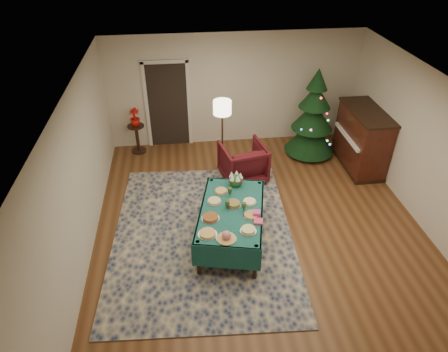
{
  "coord_description": "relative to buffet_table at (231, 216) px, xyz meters",
  "views": [
    {
      "loc": [
        -1.32,
        -5.41,
        4.96
      ],
      "look_at": [
        -0.61,
        0.55,
        0.91
      ],
      "focal_mm": 32.0,
      "sensor_mm": 36.0,
      "label": 1
    }
  ],
  "objects": [
    {
      "name": "doorway",
      "position": [
        -1.03,
        3.67,
        0.52
      ],
      "size": [
        1.08,
        0.04,
        2.16
      ],
      "color": "black",
      "rests_on": "ground"
    },
    {
      "name": "centerpiece",
      "position": [
        0.17,
        0.7,
        0.27
      ],
      "size": [
        0.26,
        0.26,
        0.3
      ],
      "color": "#1E4C1E",
      "rests_on": "buffet_table"
    },
    {
      "name": "goblet_0",
      "position": [
        0.02,
        0.38,
        0.23
      ],
      "size": [
        0.08,
        0.08,
        0.17
      ],
      "color": "#2D471E",
      "rests_on": "buffet_table"
    },
    {
      "name": "platter_3",
      "position": [
        -0.37,
        -0.19,
        0.17
      ],
      "size": [
        0.3,
        0.3,
        0.05
      ],
      "color": "silver",
      "rests_on": "buffet_table"
    },
    {
      "name": "goblet_1",
      "position": [
        0.2,
        -0.07,
        0.23
      ],
      "size": [
        0.08,
        0.08,
        0.17
      ],
      "color": "#2D471E",
      "rests_on": "buffet_table"
    },
    {
      "name": "platter_7",
      "position": [
        0.34,
        0.15,
        0.16
      ],
      "size": [
        0.25,
        0.25,
        0.04
      ],
      "color": "silver",
      "rests_on": "buffet_table"
    },
    {
      "name": "napkin_stack",
      "position": [
        0.39,
        -0.38,
        0.16
      ],
      "size": [
        0.17,
        0.17,
        0.04
      ],
      "primitive_type": "cube",
      "rotation": [
        0.0,
        0.0,
        -0.22
      ],
      "color": "#DF3E6B",
      "rests_on": "buffet_table"
    },
    {
      "name": "platter_5",
      "position": [
        -0.27,
        0.23,
        0.17
      ],
      "size": [
        0.26,
        0.26,
        0.05
      ],
      "color": "silver",
      "rests_on": "buffet_table"
    },
    {
      "name": "platter_8",
      "position": [
        -0.12,
        0.52,
        0.16
      ],
      "size": [
        0.25,
        0.25,
        0.04
      ],
      "color": "silver",
      "rests_on": "buffet_table"
    },
    {
      "name": "platter_4",
      "position": [
        0.3,
        -0.21,
        0.16
      ],
      "size": [
        0.28,
        0.28,
        0.04
      ],
      "color": "silver",
      "rests_on": "buffet_table"
    },
    {
      "name": "armchair",
      "position": [
        0.52,
        1.94,
        -0.12
      ],
      "size": [
        1.04,
        0.99,
        0.91
      ],
      "primitive_type": "imported",
      "rotation": [
        0.0,
        0.0,
        3.34
      ],
      "color": "#4C1016",
      "rests_on": "ground"
    },
    {
      "name": "goblet_2",
      "position": [
        -0.07,
        0.02,
        0.23
      ],
      "size": [
        0.08,
        0.08,
        0.17
      ],
      "color": "#2D471E",
      "rests_on": "buffet_table"
    },
    {
      "name": "piano",
      "position": [
        3.22,
        2.17,
        0.09
      ],
      "size": [
        0.75,
        1.58,
        1.36
      ],
      "color": "black",
      "rests_on": "ground"
    },
    {
      "name": "christmas_tree",
      "position": [
        2.26,
        2.81,
        0.37
      ],
      "size": [
        1.33,
        1.33,
        2.11
      ],
      "color": "black",
      "rests_on": "ground"
    },
    {
      "name": "buffet_table",
      "position": [
        0.0,
        0.0,
        0.0
      ],
      "size": [
        1.45,
        2.03,
        0.72
      ],
      "color": "black",
      "rests_on": "ground"
    },
    {
      "name": "room_shell",
      "position": [
        0.57,
        0.19,
        0.78
      ],
      "size": [
        7.0,
        7.0,
        7.0
      ],
      "color": "#593319",
      "rests_on": "ground"
    },
    {
      "name": "gift_box",
      "position": [
        0.39,
        -0.22,
        0.19
      ],
      "size": [
        0.14,
        0.14,
        0.1
      ],
      "primitive_type": "cube",
      "rotation": [
        0.0,
        0.0,
        -0.22
      ],
      "color": "#DD3D92",
      "rests_on": "buffet_table"
    },
    {
      "name": "platter_6",
      "position": [
        0.05,
        0.1,
        0.17
      ],
      "size": [
        0.27,
        0.27,
        0.07
      ],
      "color": "silver",
      "rests_on": "buffet_table"
    },
    {
      "name": "platter_0",
      "position": [
        -0.46,
        -0.57,
        0.16
      ],
      "size": [
        0.3,
        0.3,
        0.04
      ],
      "color": "silver",
      "rests_on": "buffet_table"
    },
    {
      "name": "potted_plant",
      "position": [
        -1.81,
        3.39,
        0.24
      ],
      "size": [
        0.24,
        0.42,
        0.24
      ],
      "primitive_type": "imported",
      "color": "red",
      "rests_on": "side_table"
    },
    {
      "name": "rug",
      "position": [
        -0.49,
        0.23,
        -0.56
      ],
      "size": [
        3.44,
        4.38,
        0.02
      ],
      "primitive_type": "cube",
      "rotation": [
        0.0,
        0.0,
        -0.06
      ],
      "color": "#121E44",
      "rests_on": "ground"
    },
    {
      "name": "platter_1",
      "position": [
        -0.18,
        -0.71,
        0.2
      ],
      "size": [
        0.31,
        0.31,
        0.15
      ],
      "color": "silver",
      "rests_on": "buffet_table"
    },
    {
      "name": "floor_lamp",
      "position": [
        0.13,
        2.5,
        0.79
      ],
      "size": [
        0.39,
        0.39,
        1.6
      ],
      "color": "#A57F3F",
      "rests_on": "ground"
    },
    {
      "name": "platter_2",
      "position": [
        0.19,
        -0.58,
        0.17
      ],
      "size": [
        0.26,
        0.26,
        0.06
      ],
      "color": "silver",
      "rests_on": "buffet_table"
    },
    {
      "name": "side_table",
      "position": [
        -1.81,
        3.39,
        -0.23
      ],
      "size": [
        0.39,
        0.39,
        0.7
      ],
      "color": "black",
      "rests_on": "ground"
    }
  ]
}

